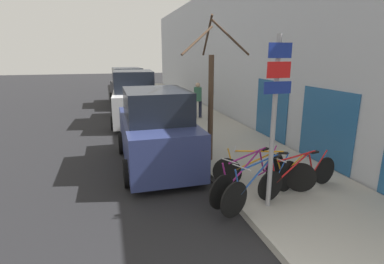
# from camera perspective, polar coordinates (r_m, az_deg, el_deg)

# --- Properties ---
(ground_plane) EXTENTS (80.00, 80.00, 0.00)m
(ground_plane) POSITION_cam_1_polar(r_m,az_deg,el_deg) (12.99, -9.19, 0.59)
(ground_plane) COLOR black
(sidewalk_curb) EXTENTS (3.20, 32.00, 0.15)m
(sidewalk_curb) POSITION_cam_1_polar(r_m,az_deg,el_deg) (16.13, -1.19, 3.77)
(sidewalk_curb) COLOR #9E9B93
(sidewalk_curb) RESTS_ON ground
(building_facade) EXTENTS (0.23, 32.00, 6.50)m
(building_facade) POSITION_cam_1_polar(r_m,az_deg,el_deg) (16.30, 4.99, 14.99)
(building_facade) COLOR #B2B7C1
(building_facade) RESTS_ON ground
(signpost) EXTENTS (0.54, 0.11, 3.30)m
(signpost) POSITION_cam_1_polar(r_m,az_deg,el_deg) (5.77, 15.41, 3.22)
(signpost) COLOR #939399
(signpost) RESTS_ON sidewalk_curb
(bicycle_0) EXTENTS (2.21, 1.03, 0.96)m
(bicycle_0) POSITION_cam_1_polar(r_m,az_deg,el_deg) (6.29, 13.35, -9.65)
(bicycle_0) COLOR black
(bicycle_0) RESTS_ON sidewalk_curb
(bicycle_1) EXTENTS (2.28, 0.66, 0.89)m
(bicycle_1) POSITION_cam_1_polar(r_m,az_deg,el_deg) (7.02, 19.76, -7.76)
(bicycle_1) COLOR black
(bicycle_1) RESTS_ON sidewalk_curb
(bicycle_2) EXTENTS (2.32, 1.22, 0.96)m
(bicycle_2) POSITION_cam_1_polar(r_m,az_deg,el_deg) (6.62, 11.18, -8.23)
(bicycle_2) COLOR black
(bicycle_2) RESTS_ON sidewalk_curb
(bicycle_3) EXTENTS (2.04, 1.06, 0.92)m
(bicycle_3) POSITION_cam_1_polar(r_m,az_deg,el_deg) (6.93, 13.40, -7.49)
(bicycle_3) COLOR black
(bicycle_3) RESTS_ON sidewalk_curb
(parked_car_0) EXTENTS (2.04, 4.25, 2.18)m
(parked_car_0) POSITION_cam_1_polar(r_m,az_deg,el_deg) (8.48, -6.84, 0.15)
(parked_car_0) COLOR navy
(parked_car_0) RESTS_ON ground
(parked_car_1) EXTENTS (2.28, 4.75, 2.39)m
(parked_car_1) POSITION_cam_1_polar(r_m,az_deg,el_deg) (14.15, -10.92, 6.12)
(parked_car_1) COLOR silver
(parked_car_1) RESTS_ON ground
(parked_car_2) EXTENTS (2.20, 4.64, 2.30)m
(parked_car_2) POSITION_cam_1_polar(r_m,az_deg,el_deg) (19.41, -12.18, 8.16)
(parked_car_2) COLOR black
(parked_car_2) RESTS_ON ground
(pedestrian_near) EXTENTS (0.43, 0.37, 1.66)m
(pedestrian_near) POSITION_cam_1_polar(r_m,az_deg,el_deg) (14.23, 1.10, 6.55)
(pedestrian_near) COLOR #1E2338
(pedestrian_near) RESTS_ON sidewalk_curb
(street_tree) EXTENTS (2.14, 1.79, 3.96)m
(street_tree) POSITION_cam_1_polar(r_m,az_deg,el_deg) (8.30, 3.63, 6.79)
(street_tree) COLOR #4C3828
(street_tree) RESTS_ON sidewalk_curb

